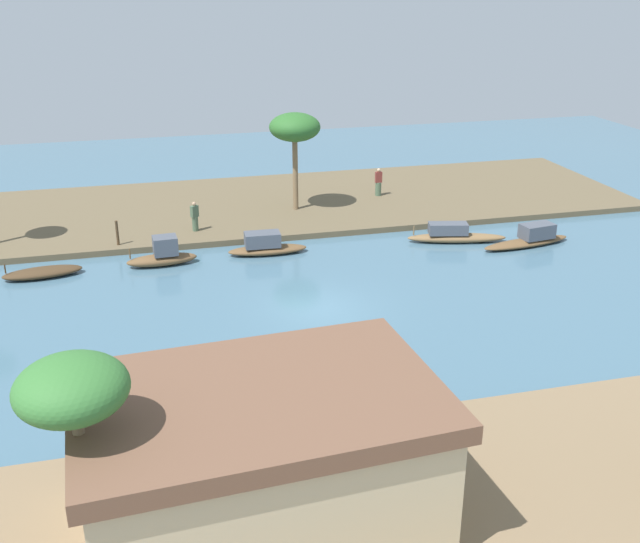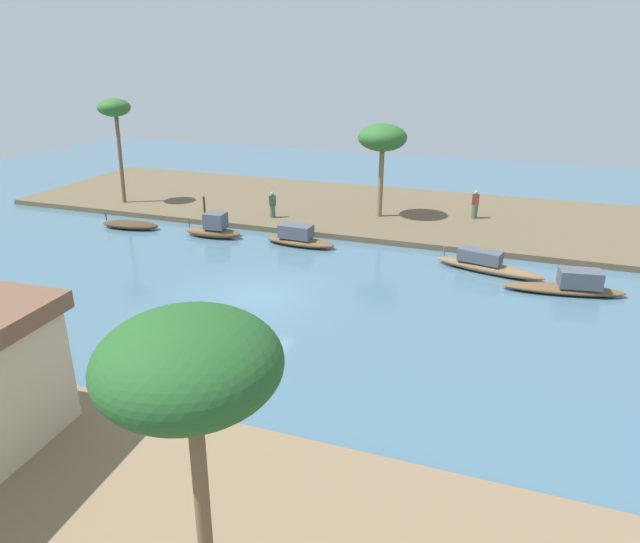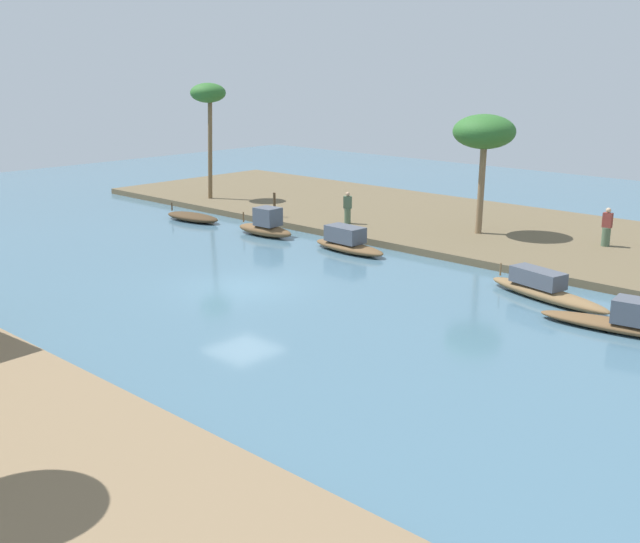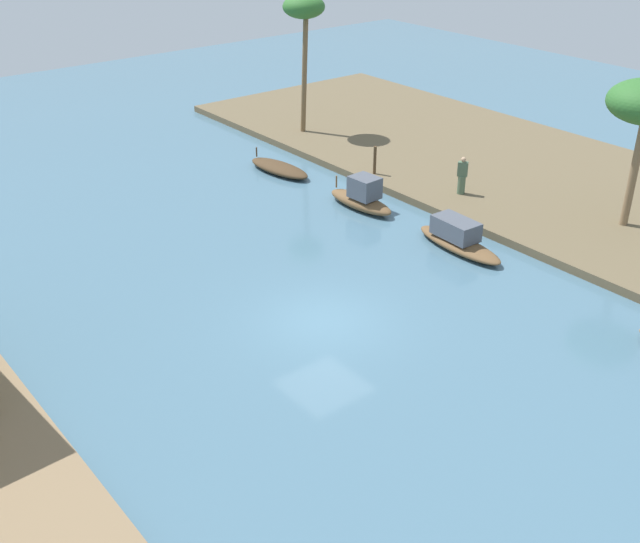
% 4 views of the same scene
% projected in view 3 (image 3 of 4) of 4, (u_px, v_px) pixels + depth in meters
% --- Properties ---
extents(river_water, '(76.07, 76.07, 0.00)m').
position_uv_depth(river_water, '(242.00, 288.00, 29.20)').
color(river_water, '#476B7F').
rests_on(river_water, ground).
extents(riverbank_left, '(45.79, 12.77, 0.33)m').
position_uv_depth(riverbank_left, '(464.00, 225.00, 39.82)').
color(riverbank_left, brown).
rests_on(riverbank_left, ground).
extents(sampan_with_tall_canopy, '(5.32, 2.14, 1.05)m').
position_uv_depth(sampan_with_tall_canopy, '(545.00, 289.00, 27.67)').
color(sampan_with_tall_canopy, brown).
rests_on(sampan_with_tall_canopy, river_water).
extents(sampan_open_hull, '(3.71, 1.61, 0.85)m').
position_uv_depth(sampan_open_hull, '(193.00, 217.00, 41.55)').
color(sampan_open_hull, '#47331E').
rests_on(sampan_open_hull, river_water).
extents(sampan_upstream_small, '(4.05, 1.33, 1.15)m').
position_uv_depth(sampan_upstream_small, '(348.00, 242.00, 34.74)').
color(sampan_upstream_small, brown).
rests_on(sampan_upstream_small, river_water).
extents(sampan_midstream, '(3.44, 1.26, 1.43)m').
position_uv_depth(sampan_midstream, '(266.00, 226.00, 37.92)').
color(sampan_midstream, brown).
rests_on(sampan_midstream, river_water).
extents(sampan_downstream_large, '(5.27, 1.80, 1.12)m').
position_uv_depth(sampan_downstream_large, '(629.00, 321.00, 24.22)').
color(sampan_downstream_large, brown).
rests_on(sampan_downstream_large, river_water).
extents(person_on_near_bank, '(0.47, 0.45, 1.62)m').
position_uv_depth(person_on_near_bank, '(348.00, 209.00, 39.23)').
color(person_on_near_bank, '#4C664C').
rests_on(person_on_near_bank, riverbank_left).
extents(person_by_mooring, '(0.41, 0.38, 1.74)m').
position_uv_depth(person_by_mooring, '(607.00, 230.00, 34.35)').
color(person_by_mooring, '#4C664C').
rests_on(person_by_mooring, riverbank_left).
extents(mooring_post, '(0.14, 0.14, 1.28)m').
position_uv_depth(mooring_post, '(274.00, 205.00, 41.03)').
color(mooring_post, '#4C3823').
rests_on(mooring_post, riverbank_left).
extents(palm_tree_left_near, '(2.92, 2.92, 5.63)m').
position_uv_depth(palm_tree_left_near, '(484.00, 133.00, 35.97)').
color(palm_tree_left_near, '#7F6647').
rests_on(palm_tree_left_near, riverbank_left).
extents(palm_tree_left_far, '(2.09, 2.09, 6.81)m').
position_uv_depth(palm_tree_left_far, '(208.00, 97.00, 45.32)').
color(palm_tree_left_far, brown).
rests_on(palm_tree_left_far, riverbank_left).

